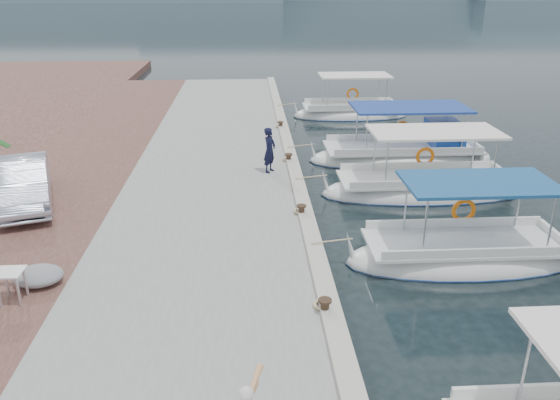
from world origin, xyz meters
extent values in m
plane|color=black|center=(0.00, 0.00, 0.00)|extent=(400.00, 400.00, 0.00)
cube|color=gray|center=(-3.00, 5.00, 0.25)|extent=(6.00, 40.00, 0.50)
cube|color=#B0AB9C|center=(-0.22, 5.00, 0.56)|extent=(0.44, 40.00, 0.12)
cube|color=#53312C|center=(-8.00, 5.00, 0.25)|extent=(4.00, 40.00, 0.50)
ellipsoid|color=silver|center=(3.69, -0.60, 0.05)|extent=(6.18, 2.18, 1.30)
ellipsoid|color=#163F99|center=(3.69, -0.60, 0.03)|extent=(6.22, 2.23, 0.22)
cube|color=silver|center=(3.69, -0.60, 0.55)|extent=(5.07, 1.88, 0.08)
cube|color=#1B4F87|center=(3.85, -0.60, 2.19)|extent=(3.71, 2.01, 0.08)
cylinder|color=silver|center=(2.30, -1.42, 1.35)|extent=(0.05, 0.05, 1.60)
torus|color=orange|center=(3.99, 0.44, 1.00)|extent=(0.68, 0.12, 0.68)
ellipsoid|color=silver|center=(4.15, 4.25, 0.05)|extent=(7.10, 2.29, 1.30)
ellipsoid|color=#163F99|center=(4.15, 4.25, 0.03)|extent=(7.13, 2.33, 0.22)
cube|color=silver|center=(4.15, 4.25, 0.55)|extent=(5.82, 1.97, 0.08)
cube|color=white|center=(4.33, 4.25, 2.19)|extent=(4.26, 2.11, 0.08)
cylinder|color=silver|center=(2.55, 3.39, 1.35)|extent=(0.05, 0.05, 1.60)
torus|color=orange|center=(4.45, 5.34, 1.00)|extent=(0.68, 0.12, 0.68)
ellipsoid|color=silver|center=(4.35, 7.98, 0.05)|extent=(7.51, 2.58, 1.30)
ellipsoid|color=#163F99|center=(4.35, 7.98, 0.03)|extent=(7.54, 2.63, 0.22)
cube|color=silver|center=(4.35, 7.98, 0.55)|extent=(6.15, 2.22, 0.08)
cube|color=navy|center=(4.54, 7.98, 2.19)|extent=(4.50, 2.38, 0.08)
cylinder|color=silver|center=(2.66, 7.01, 1.35)|extent=(0.05, 0.05, 1.60)
torus|color=orange|center=(4.65, 9.21, 1.00)|extent=(0.68, 0.12, 0.68)
cube|color=#163F99|center=(6.04, 7.98, 1.10)|extent=(1.20, 1.81, 1.00)
ellipsoid|color=silver|center=(3.65, 15.72, 0.05)|extent=(6.10, 2.27, 1.30)
ellipsoid|color=#163F99|center=(3.65, 15.72, 0.03)|extent=(6.13, 2.32, 0.22)
cube|color=silver|center=(3.65, 15.72, 0.55)|extent=(5.00, 1.95, 0.08)
cube|color=white|center=(3.80, 15.72, 2.19)|extent=(3.66, 2.09, 0.08)
cylinder|color=silver|center=(2.28, 14.87, 1.35)|extent=(0.05, 0.05, 1.60)
torus|color=orange|center=(3.95, 16.80, 1.00)|extent=(0.68, 0.12, 0.68)
cylinder|color=black|center=(-0.35, -3.50, 0.65)|extent=(0.18, 0.18, 0.30)
cylinder|color=black|center=(-0.35, -3.50, 0.80)|extent=(0.28, 0.28, 0.05)
cylinder|color=black|center=(-0.35, 1.50, 0.65)|extent=(0.18, 0.18, 0.30)
cylinder|color=black|center=(-0.35, 1.50, 0.80)|extent=(0.28, 0.28, 0.05)
cylinder|color=black|center=(-0.35, 6.50, 0.65)|extent=(0.18, 0.18, 0.30)
cylinder|color=black|center=(-0.35, 6.50, 0.80)|extent=(0.28, 0.28, 0.05)
cylinder|color=black|center=(-0.35, 11.50, 0.65)|extent=(0.18, 0.18, 0.30)
cylinder|color=black|center=(-0.35, 11.50, 0.80)|extent=(0.28, 0.28, 0.05)
sphere|color=silver|center=(-1.94, -6.97, 1.57)|extent=(0.22, 0.22, 0.22)
cone|color=#EAA566|center=(-1.83, -6.65, 1.46)|extent=(0.31, 0.65, 0.26)
imported|color=black|center=(-1.10, 5.45, 1.30)|extent=(0.62, 0.70, 1.60)
imported|color=silver|center=(-8.62, 2.82, 1.19)|extent=(2.75, 4.46, 1.39)
ellipsoid|color=gray|center=(-6.60, -1.95, 0.70)|extent=(1.10, 0.90, 0.40)
cylinder|color=silver|center=(-6.66, -2.88, 0.85)|extent=(0.06, 0.06, 0.70)
cylinder|color=silver|center=(-7.06, -2.48, 0.85)|extent=(0.06, 0.06, 0.70)
cylinder|color=silver|center=(-6.66, -2.48, 0.85)|extent=(0.06, 0.06, 0.70)
cube|color=white|center=(-6.86, -2.68, 1.21)|extent=(0.55, 0.55, 0.03)
camera|label=1|loc=(-1.83, -12.92, 6.85)|focal=35.00mm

